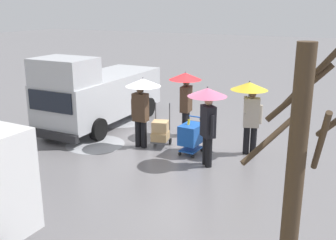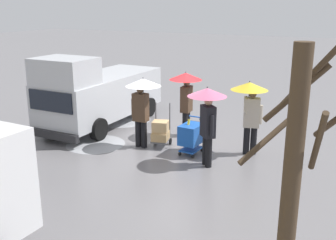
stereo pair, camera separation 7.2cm
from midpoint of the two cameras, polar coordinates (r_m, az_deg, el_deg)
The scene contains 11 objects.
ground_plane at distance 12.49m, azimuth 1.03°, elevation -3.53°, with size 90.00×90.00×0.00m, color slate.
slush_patch_under_van at distance 15.29m, azimuth -6.49°, elevation 0.08°, with size 2.21×2.21×0.01m, color #999BA0.
slush_patch_mid_street at distance 12.74m, azimuth -10.04°, elevation -3.36°, with size 1.82×1.82×0.01m, color #999BA0.
cargo_van_parked_right at distance 14.43m, azimuth -9.73°, elevation 3.80°, with size 2.22×5.35×2.60m.
shopping_cart_vendor at distance 11.62m, azimuth 3.49°, elevation -2.13°, with size 0.60×0.85×1.04m.
hand_dolly_boxes at distance 12.18m, azimuth -0.89°, elevation -1.68°, with size 0.65×0.80×1.32m.
pedestrian_pink_side at distance 11.55m, azimuth 11.73°, elevation 2.69°, with size 1.04×1.04×2.15m.
pedestrian_black_side at distance 10.55m, azimuth 5.79°, elevation 1.68°, with size 1.04×1.04×2.15m.
pedestrian_white_side at distance 11.89m, azimuth -3.52°, elevation 3.39°, with size 1.04×1.04×2.15m.
pedestrian_far_side at distance 12.91m, azimuth 2.72°, elevation 4.41°, with size 1.04×1.04×2.15m.
bare_tree_near at distance 5.49m, azimuth 17.63°, elevation -7.89°, with size 1.45×0.97×3.94m.
Camera 2 is at (-5.13, 10.59, 4.20)m, focal length 43.11 mm.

